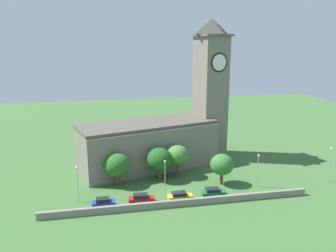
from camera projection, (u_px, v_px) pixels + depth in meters
name	position (u px, v px, depth m)	size (l,w,h in m)	color
ground_plane	(160.00, 167.00, 82.11)	(200.00, 200.00, 0.00)	#3D6633
church	(165.00, 129.00, 82.78)	(38.37, 20.79, 34.19)	slate
quay_barrier	(180.00, 203.00, 62.24)	(49.22, 0.70, 1.29)	gray
car_blue	(104.00, 203.00, 61.85)	(4.10, 2.06, 1.79)	#233D9E
car_red	(142.00, 199.00, 63.50)	(4.88, 2.33, 1.74)	red
car_yellow	(180.00, 196.00, 64.37)	(4.70, 2.24, 1.77)	gold
car_green	(213.00, 192.00, 66.34)	(4.70, 2.45, 1.63)	#1E6B38
streetlamp_west_end	(77.00, 178.00, 63.00)	(0.44, 0.44, 7.05)	#9EA0A5
streetlamp_west_mid	(165.00, 173.00, 65.29)	(0.44, 0.44, 7.31)	#9EA0A5
streetlamp_central	(258.00, 165.00, 69.74)	(0.44, 0.44, 6.92)	#9EA0A5
streetlamp_east_mid	(330.00, 159.00, 72.38)	(0.44, 0.44, 7.53)	#9EA0A5
tree_churchyard	(159.00, 160.00, 73.38)	(5.48, 5.48, 7.06)	brown
tree_riverside_west	(117.00, 165.00, 70.59)	(5.42, 5.42, 6.89)	brown
tree_riverside_east	(222.00, 165.00, 71.15)	(4.87, 4.87, 6.51)	brown
tree_by_tower	(178.00, 155.00, 75.11)	(4.80, 4.80, 7.07)	brown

